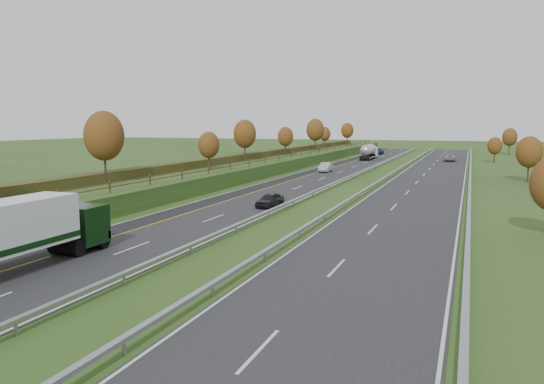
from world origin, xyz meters
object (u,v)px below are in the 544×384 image
Objects in this scene: car_small_far at (378,151)px; car_oncoming at (450,158)px; car_silver_mid at (326,167)px; car_dark_near at (270,200)px; road_tanker at (369,151)px.

car_small_far reaches higher than car_oncoming.
car_dark_near is at bearing -85.17° from car_silver_mid.
car_silver_mid is 0.87× the size of car_small_far.
car_small_far is 1.05× the size of car_oncoming.
road_tanker reaches higher than car_silver_mid.
road_tanker is 18.04m from car_oncoming.
car_dark_near is at bearing -87.23° from road_tanker.
car_oncoming is at bearing -43.50° from car_small_far.
car_silver_mid is at bearing -91.83° from road_tanker.
car_silver_mid is 39.97m from car_oncoming.
road_tanker reaches higher than car_oncoming.
car_oncoming reaches higher than car_dark_near.
road_tanker reaches higher than car_small_far.
car_dark_near is 76.13m from car_oncoming.
car_dark_near is at bearing -83.50° from car_small_far.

